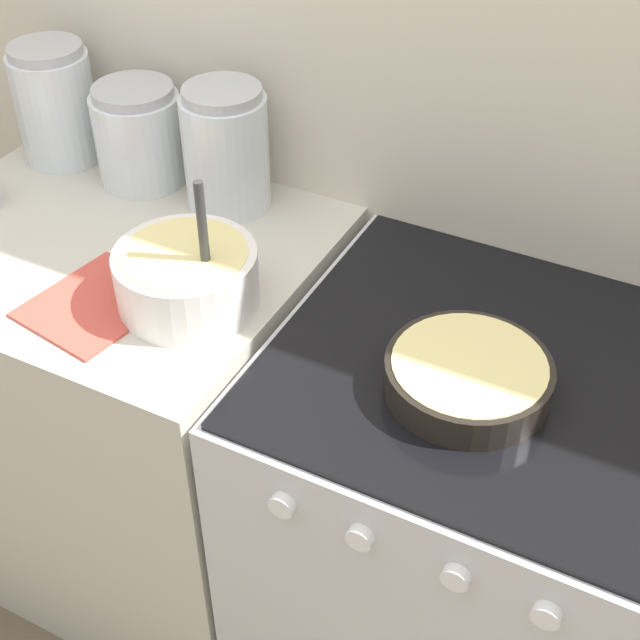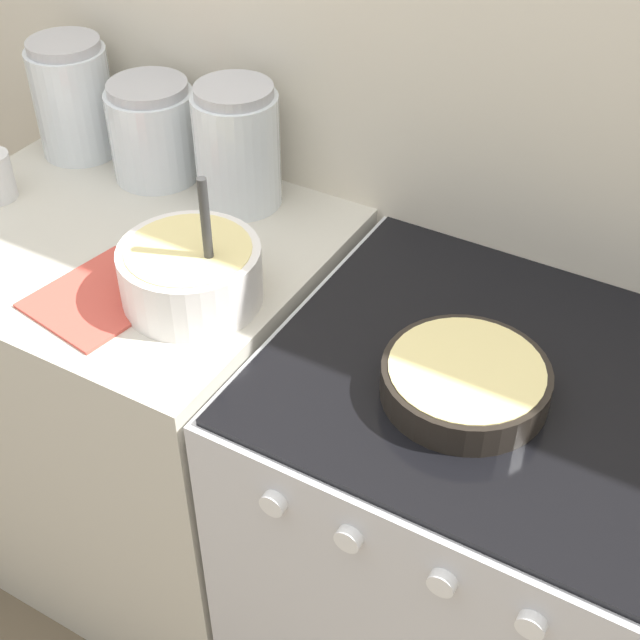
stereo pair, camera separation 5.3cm
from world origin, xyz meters
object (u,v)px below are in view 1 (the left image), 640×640
at_px(baking_pan, 468,376).
at_px(storage_jar_right, 226,156).
at_px(stove, 463,544).
at_px(storage_jar_middle, 140,141).
at_px(mixing_bowl, 187,275).
at_px(storage_jar_left, 57,111).

relative_size(baking_pan, storage_jar_right, 1.04).
xyz_separation_m(stove, storage_jar_middle, (-0.83, 0.22, 0.55)).
bearing_deg(mixing_bowl, baking_pan, 1.54).
bearing_deg(baking_pan, mixing_bowl, -178.46).
xyz_separation_m(stove, storage_jar_right, (-0.63, 0.22, 0.57)).
xyz_separation_m(mixing_bowl, storage_jar_left, (-0.52, 0.31, 0.05)).
bearing_deg(storage_jar_middle, mixing_bowl, -44.12).
relative_size(stove, baking_pan, 3.61).
distance_m(baking_pan, storage_jar_middle, 0.87).
distance_m(storage_jar_left, storage_jar_middle, 0.21).
relative_size(storage_jar_middle, storage_jar_right, 0.83).
xyz_separation_m(storage_jar_left, storage_jar_right, (0.42, 0.00, -0.00)).
xyz_separation_m(mixing_bowl, storage_jar_middle, (-0.32, 0.31, 0.03)).
height_order(mixing_bowl, storage_jar_middle, mixing_bowl).
bearing_deg(storage_jar_right, storage_jar_left, -180.00).
bearing_deg(stove, baking_pan, -106.37).
xyz_separation_m(storage_jar_left, storage_jar_middle, (0.21, -0.00, -0.02)).
distance_m(stove, baking_pan, 0.50).
bearing_deg(storage_jar_left, baking_pan, -15.97).
distance_m(storage_jar_left, storage_jar_right, 0.42).
height_order(stove, storage_jar_left, storage_jar_left).
relative_size(mixing_bowl, storage_jar_middle, 1.23).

